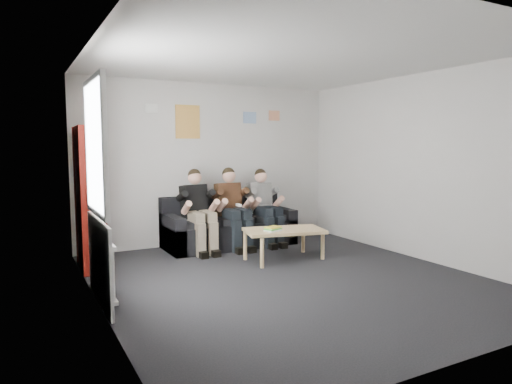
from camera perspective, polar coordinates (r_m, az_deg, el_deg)
room_shell at (r=5.60m, az=4.13°, el=2.60°), size 5.00×5.00×5.00m
sofa at (r=7.63m, az=-3.46°, el=-4.49°), size 2.13×0.87×0.82m
bookshelf at (r=6.53m, az=-20.02°, el=-0.71°), size 0.29×0.86×1.92m
coffee_table at (r=6.67m, az=3.54°, el=-5.11°), size 1.13×0.62×0.45m
game_cases at (r=6.54m, az=2.13°, el=-4.63°), size 0.26×0.23×0.05m
person_left at (r=7.16m, az=-7.15°, el=-2.38°), size 0.40×0.85×1.30m
person_middle at (r=7.39m, az=-2.84°, el=-2.06°), size 0.40×0.86×1.30m
person_right at (r=7.67m, az=1.18°, el=-1.87°), size 0.38×0.82×1.27m
radiator at (r=5.16m, az=-18.15°, el=-9.21°), size 0.10×0.64×0.60m
window at (r=5.02m, az=-19.22°, el=-1.76°), size 0.05×1.30×2.36m
poster_large at (r=7.67m, az=-8.53°, el=8.67°), size 0.42×0.01×0.55m
poster_blue at (r=8.13m, az=-0.80°, el=9.28°), size 0.25×0.01×0.20m
poster_pink at (r=8.38m, az=2.28°, el=9.51°), size 0.22×0.01×0.18m
poster_sign at (r=7.50m, az=-12.95°, el=10.18°), size 0.20×0.01×0.14m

